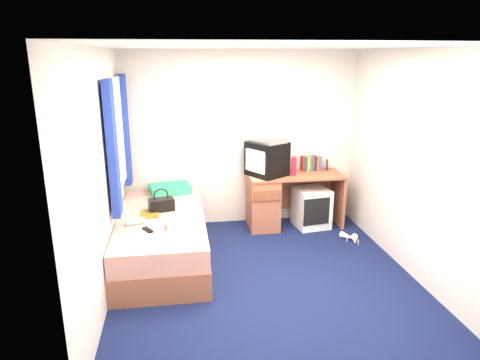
{
  "coord_description": "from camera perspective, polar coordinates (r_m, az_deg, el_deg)",
  "views": [
    {
      "loc": [
        -0.88,
        -4.06,
        2.32
      ],
      "look_at": [
        -0.17,
        0.7,
        0.91
      ],
      "focal_mm": 32.0,
      "sensor_mm": 36.0,
      "label": 1
    }
  ],
  "objects": [
    {
      "name": "colour_swatch_fan",
      "position": [
        4.53,
        -9.37,
        -6.98
      ],
      "size": [
        0.23,
        0.1,
        0.01
      ],
      "primitive_type": "cube",
      "rotation": [
        0.0,
        0.0,
        -0.18
      ],
      "color": "yellow",
      "rests_on": "bed"
    },
    {
      "name": "crt_tv",
      "position": [
        5.78,
        3.6,
        2.85
      ],
      "size": [
        0.61,
        0.62,
        0.46
      ],
      "rotation": [
        0.0,
        0.0,
        -1.01
      ],
      "color": "black",
      "rests_on": "desk"
    },
    {
      "name": "room_shell",
      "position": [
        4.25,
        3.63,
        4.45
      ],
      "size": [
        3.4,
        3.4,
        3.4
      ],
      "color": "white",
      "rests_on": "ground"
    },
    {
      "name": "bed",
      "position": [
        5.12,
        -10.33,
        -7.63
      ],
      "size": [
        1.01,
        2.0,
        0.54
      ],
      "color": "#A66245",
      "rests_on": "ground"
    },
    {
      "name": "picture_frame",
      "position": [
        6.21,
        11.51,
        1.99
      ],
      "size": [
        0.05,
        0.12,
        0.14
      ],
      "primitive_type": "cube",
      "rotation": [
        0.0,
        0.0,
        -0.3
      ],
      "color": "black",
      "rests_on": "desk"
    },
    {
      "name": "pillow",
      "position": [
        5.81,
        -9.32,
        -1.2
      ],
      "size": [
        0.59,
        0.45,
        0.11
      ],
      "primitive_type": "cube",
      "rotation": [
        0.0,
        0.0,
        0.24
      ],
      "color": "teal",
      "rests_on": "bed"
    },
    {
      "name": "magazine",
      "position": [
        5.09,
        -11.97,
        -4.45
      ],
      "size": [
        0.22,
        0.29,
        0.01
      ],
      "primitive_type": "cube",
      "rotation": [
        0.0,
        0.0,
        0.05
      ],
      "color": "gold",
      "rests_on": "bed"
    },
    {
      "name": "towel",
      "position": [
        4.65,
        -7.84,
        -5.74
      ],
      "size": [
        0.29,
        0.24,
        0.1
      ],
      "primitive_type": "cube",
      "rotation": [
        0.0,
        0.0,
        0.01
      ],
      "color": "white",
      "rests_on": "bed"
    },
    {
      "name": "vcr",
      "position": [
        5.73,
        3.68,
        5.51
      ],
      "size": [
        0.5,
        0.55,
        0.09
      ],
      "primitive_type": "cube",
      "rotation": [
        0.0,
        0.0,
        -1.06
      ],
      "color": "#B3B3B5",
      "rests_on": "crt_tv"
    },
    {
      "name": "handbag",
      "position": [
        5.17,
        -10.44,
        -3.17
      ],
      "size": [
        0.32,
        0.23,
        0.27
      ],
      "rotation": [
        0.0,
        0.0,
        0.24
      ],
      "color": "black",
      "rests_on": "bed"
    },
    {
      "name": "window_assembly",
      "position": [
        5.09,
        -15.97,
        5.45
      ],
      "size": [
        0.11,
        1.42,
        1.4
      ],
      "color": "silver",
      "rests_on": "room_shell"
    },
    {
      "name": "aerosol_can",
      "position": [
        5.96,
        6.23,
        1.86
      ],
      "size": [
        0.06,
        0.06,
        0.19
      ],
      "primitive_type": "cylinder",
      "rotation": [
        0.0,
        0.0,
        -0.18
      ],
      "color": "white",
      "rests_on": "desk"
    },
    {
      "name": "ground",
      "position": [
        4.76,
        3.32,
        -12.91
      ],
      "size": [
        3.4,
        3.4,
        0.0
      ],
      "primitive_type": "plane",
      "color": "#0C1438",
      "rests_on": "ground"
    },
    {
      "name": "water_bottle",
      "position": [
        4.83,
        -13.84,
        -5.38
      ],
      "size": [
        0.21,
        0.13,
        0.07
      ],
      "primitive_type": "cylinder",
      "rotation": [
        0.0,
        1.57,
        0.3
      ],
      "color": "silver",
      "rests_on": "bed"
    },
    {
      "name": "white_heels",
      "position": [
        5.77,
        14.65,
        -7.54
      ],
      "size": [
        0.23,
        0.35,
        0.09
      ],
      "color": "white",
      "rests_on": "ground"
    },
    {
      "name": "remote_control",
      "position": [
        4.64,
        -12.21,
        -6.51
      ],
      "size": [
        0.13,
        0.16,
        0.02
      ],
      "primitive_type": "cube",
      "rotation": [
        0.0,
        0.0,
        0.54
      ],
      "color": "black",
      "rests_on": "bed"
    },
    {
      "name": "pink_water_bottle",
      "position": [
        5.83,
        7.17,
        1.74
      ],
      "size": [
        0.08,
        0.08,
        0.23
      ],
      "primitive_type": "cylinder",
      "rotation": [
        0.0,
        0.0,
        -0.02
      ],
      "color": "red",
      "rests_on": "desk"
    },
    {
      "name": "desk",
      "position": [
        5.97,
        4.7,
        -2.47
      ],
      "size": [
        1.3,
        0.55,
        0.75
      ],
      "color": "#A66245",
      "rests_on": "ground"
    },
    {
      "name": "storage_cube",
      "position": [
        6.07,
        9.49,
        -3.64
      ],
      "size": [
        0.5,
        0.5,
        0.55
      ],
      "primitive_type": "cube",
      "rotation": [
        0.0,
        0.0,
        0.14
      ],
      "color": "white",
      "rests_on": "ground"
    },
    {
      "name": "book_row",
      "position": [
        6.14,
        9.44,
        2.21
      ],
      "size": [
        0.27,
        0.13,
        0.2
      ],
      "color": "maroon",
      "rests_on": "desk"
    }
  ]
}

